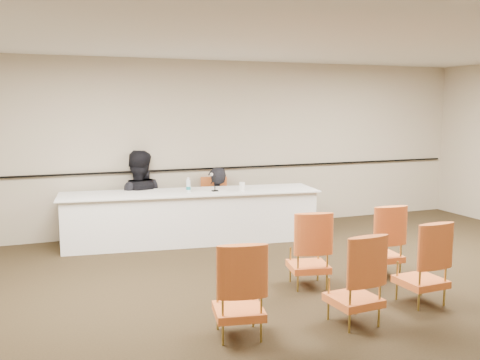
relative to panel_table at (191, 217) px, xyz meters
name	(u,v)px	position (x,y,z in m)	size (l,w,h in m)	color
floor	(332,301)	(0.74, -3.20, -0.41)	(10.00, 10.00, 0.00)	black
ceiling	(339,30)	(0.74, -3.20, 2.59)	(10.00, 10.00, 0.00)	silver
wall_back	(218,146)	(0.74, 0.80, 1.09)	(10.00, 0.04, 3.00)	#B9B192
wall_rail	(219,168)	(0.74, 0.76, 0.69)	(9.80, 0.04, 0.03)	black
panel_table	(191,217)	(0.00, 0.00, 0.00)	(4.14, 0.95, 0.83)	white
panelist_main	(216,214)	(0.61, 0.53, -0.10)	(0.61, 0.40, 1.66)	black
panelist_main_chair	(216,205)	(0.61, 0.53, 0.06)	(0.50, 0.50, 0.95)	orange
panelist_second	(138,207)	(-0.73, 0.69, 0.09)	(0.93, 0.73, 1.92)	black
panelist_second_chair	(138,209)	(-0.73, 0.69, 0.06)	(0.50, 0.50, 0.95)	orange
papers	(215,191)	(0.37, -0.11, 0.42)	(0.30, 0.22, 0.00)	white
microphone	(215,183)	(0.37, -0.13, 0.56)	(0.10, 0.21, 0.29)	black
water_bottle	(188,185)	(-0.05, -0.06, 0.53)	(0.07, 0.07, 0.24)	#177A81
drinking_glass	(189,189)	(-0.04, -0.05, 0.46)	(0.06, 0.06, 0.10)	white
coffee_cup	(242,187)	(0.80, -0.24, 0.49)	(0.09, 0.09, 0.14)	white
aud_chair_front_mid	(309,248)	(0.74, -2.63, 0.06)	(0.50, 0.50, 0.95)	orange
aud_chair_front_right	(381,240)	(1.82, -2.59, 0.06)	(0.50, 0.50, 0.95)	orange
aud_chair_back_left	(239,288)	(-0.58, -3.68, 0.06)	(0.50, 0.50, 0.95)	orange
aud_chair_back_mid	(354,278)	(0.62, -3.81, 0.06)	(0.50, 0.50, 0.95)	orange
aud_chair_back_right	(421,262)	(1.64, -3.59, 0.06)	(0.50, 0.50, 0.95)	orange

